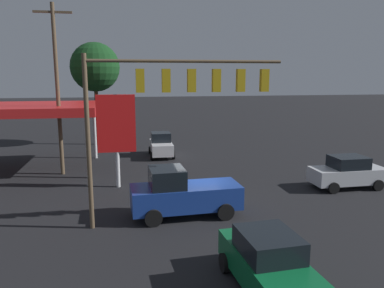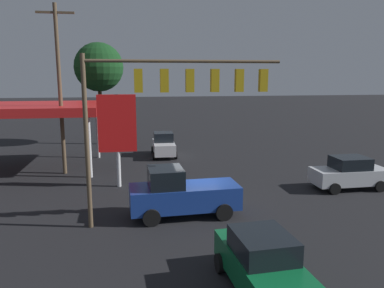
% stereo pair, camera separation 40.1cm
% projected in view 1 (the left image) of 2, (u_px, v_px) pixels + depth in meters
% --- Properties ---
extents(ground_plane, '(200.00, 200.00, 0.00)m').
position_uv_depth(ground_plane, '(199.00, 208.00, 19.15)').
color(ground_plane, black).
extents(traffic_signal_assembly, '(8.63, 0.43, 7.57)m').
position_uv_depth(traffic_signal_assembly, '(174.00, 93.00, 16.22)').
color(traffic_signal_assembly, brown).
rests_on(traffic_signal_assembly, ground).
extents(utility_pole, '(2.40, 0.26, 11.24)m').
position_uv_depth(utility_pole, '(57.00, 87.00, 24.60)').
color(utility_pole, brown).
rests_on(utility_pole, ground).
extents(gas_station_canopy, '(10.62, 7.33, 4.66)m').
position_uv_depth(gas_station_canopy, '(21.00, 110.00, 26.09)').
color(gas_station_canopy, red).
rests_on(gas_station_canopy, ground).
extents(price_sign, '(2.26, 0.27, 5.57)m').
position_uv_depth(price_sign, '(116.00, 126.00, 22.05)').
color(price_sign, silver).
rests_on(price_sign, ground).
extents(pickup_parked, '(5.29, 2.46, 2.40)m').
position_uv_depth(pickup_parked, '(182.00, 194.00, 17.88)').
color(pickup_parked, navy).
rests_on(pickup_parked, ground).
extents(sedan_waiting, '(2.28, 4.51, 1.93)m').
position_uv_depth(sedan_waiting, '(268.00, 263.00, 11.60)').
color(sedan_waiting, '#0C592D').
rests_on(sedan_waiting, ground).
extents(hatchback_crossing, '(1.99, 3.82, 1.97)m').
position_uv_depth(hatchback_crossing, '(161.00, 145.00, 31.17)').
color(hatchback_crossing, silver).
rests_on(hatchback_crossing, ground).
extents(sedan_far, '(4.42, 2.11, 1.93)m').
position_uv_depth(sedan_far, '(348.00, 172.00, 22.41)').
color(sedan_far, silver).
rests_on(sedan_far, ground).
extents(street_tree, '(4.63, 4.63, 9.75)m').
position_uv_depth(street_tree, '(95.00, 67.00, 35.33)').
color(street_tree, '#4C331E').
rests_on(street_tree, ground).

